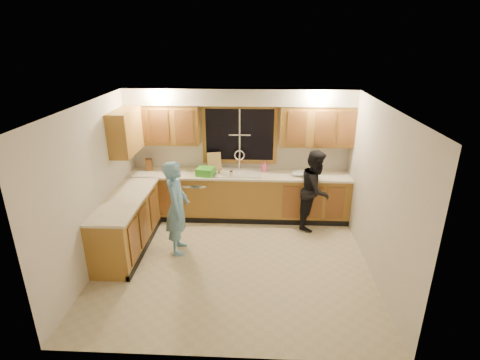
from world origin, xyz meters
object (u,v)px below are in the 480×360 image
at_px(dish_crate, 205,171).
at_px(bowl, 298,174).
at_px(man, 177,208).
at_px(stove, 115,241).
at_px(soap_bottle, 265,166).
at_px(dishwasher, 196,197).
at_px(woman, 315,189).
at_px(sink, 239,176).
at_px(knife_block, 149,165).

height_order(dish_crate, bowl, dish_crate).
bearing_deg(bowl, man, -149.16).
bearing_deg(stove, soap_bottle, 40.97).
relative_size(dishwasher, dish_crate, 2.67).
height_order(stove, dish_crate, dish_crate).
xyz_separation_m(dish_crate, bowl, (1.74, 0.06, -0.04)).
xyz_separation_m(dish_crate, soap_bottle, (1.11, 0.29, 0.03)).
bearing_deg(stove, dishwasher, 62.31).
distance_m(stove, soap_bottle, 3.08).
distance_m(dish_crate, soap_bottle, 1.15).
relative_size(woman, dish_crate, 4.83).
relative_size(man, soap_bottle, 7.54).
bearing_deg(soap_bottle, bowl, -20.43).
relative_size(sink, soap_bottle, 4.12).
xyz_separation_m(dishwasher, stove, (-0.95, -1.81, 0.04)).
bearing_deg(man, sink, -40.27).
relative_size(sink, man, 0.55).
height_order(sink, dish_crate, sink).
bearing_deg(man, dishwasher, -8.21).
bearing_deg(woman, bowl, 75.93).
xyz_separation_m(sink, soap_bottle, (0.49, 0.16, 0.16)).
relative_size(sink, dishwasher, 1.05).
height_order(dishwasher, man, man).
height_order(man, woman, man).
bearing_deg(bowl, dish_crate, -178.13).
height_order(stove, man, man).
distance_m(sink, stove, 2.60).
relative_size(stove, soap_bottle, 4.31).
relative_size(sink, stove, 0.96).
xyz_separation_m(stove, woman, (3.22, 1.52, 0.29)).
xyz_separation_m(sink, stove, (-1.80, -1.82, -0.41)).
relative_size(man, bowl, 6.52).
bearing_deg(dishwasher, stove, -117.69).
distance_m(sink, man, 1.60).
relative_size(dishwasher, stove, 0.91).
height_order(knife_block, bowl, knife_block).
distance_m(man, woman, 2.56).
height_order(dishwasher, bowl, bowl).
distance_m(dishwasher, stove, 2.04).
distance_m(woman, soap_bottle, 1.08).
height_order(sink, knife_block, sink).
bearing_deg(bowl, sink, 176.35).
bearing_deg(dishwasher, dish_crate, -26.76).
xyz_separation_m(man, soap_bottle, (1.42, 1.46, 0.24)).
xyz_separation_m(man, bowl, (2.05, 1.22, 0.16)).
bearing_deg(woman, dishwasher, 105.98).
relative_size(woman, bowl, 6.15).
height_order(woman, knife_block, woman).
height_order(dishwasher, woman, woman).
bearing_deg(man, bowl, -63.58).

